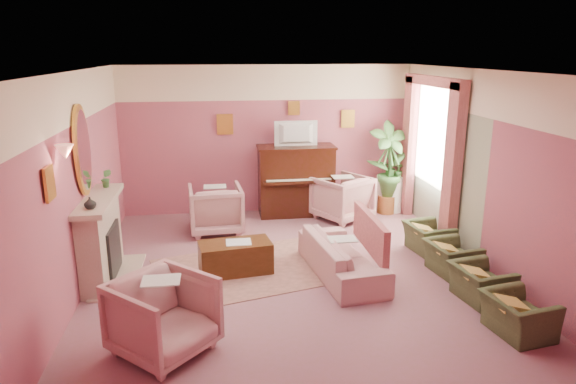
{
  "coord_description": "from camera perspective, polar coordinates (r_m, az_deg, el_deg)",
  "views": [
    {
      "loc": [
        -0.99,
        -6.65,
        3.05
      ],
      "look_at": [
        0.02,
        0.4,
        1.08
      ],
      "focal_mm": 32.0,
      "sensor_mm": 36.0,
      "label": 1
    }
  ],
  "objects": [
    {
      "name": "floor",
      "position": [
        7.38,
        0.28,
        -8.94
      ],
      "size": [
        5.5,
        6.0,
        0.01
      ],
      "primitive_type": "cube",
      "color": "#905C68",
      "rests_on": "ground"
    },
    {
      "name": "ceiling",
      "position": [
        6.73,
        0.31,
        13.34
      ],
      "size": [
        5.5,
        6.0,
        0.01
      ],
      "primitive_type": "cube",
      "color": "white",
      "rests_on": "wall_back"
    },
    {
      "name": "wall_back",
      "position": [
        9.84,
        -2.28,
        5.8
      ],
      "size": [
        5.5,
        0.02,
        2.8
      ],
      "primitive_type": "cube",
      "color": "#894965",
      "rests_on": "floor"
    },
    {
      "name": "wall_front",
      "position": [
        4.12,
        6.47,
        -8.23
      ],
      "size": [
        5.5,
        0.02,
        2.8
      ],
      "primitive_type": "cube",
      "color": "#894965",
      "rests_on": "floor"
    },
    {
      "name": "wall_left",
      "position": [
        7.07,
        -22.33,
        0.8
      ],
      "size": [
        0.02,
        6.0,
        2.8
      ],
      "primitive_type": "cube",
      "color": "#894965",
      "rests_on": "floor"
    },
    {
      "name": "wall_right",
      "position": [
        7.8,
        20.71,
        2.25
      ],
      "size": [
        0.02,
        6.0,
        2.8
      ],
      "primitive_type": "cube",
      "color": "#894965",
      "rests_on": "floor"
    },
    {
      "name": "picture_rail_band",
      "position": [
        9.71,
        -2.34,
        12.06
      ],
      "size": [
        5.5,
        0.01,
        0.65
      ],
      "primitive_type": "cube",
      "color": "#FFEAC5",
      "rests_on": "wall_back"
    },
    {
      "name": "stripe_panel",
      "position": [
        9.0,
        16.54,
        2.14
      ],
      "size": [
        0.01,
        3.0,
        2.15
      ],
      "primitive_type": "cube",
      "color": "#9CA485",
      "rests_on": "wall_right"
    },
    {
      "name": "fireplace_surround",
      "position": [
        7.46,
        -20.11,
        -5.09
      ],
      "size": [
        0.3,
        1.4,
        1.1
      ],
      "primitive_type": "cube",
      "color": "#B6A38C",
      "rests_on": "floor"
    },
    {
      "name": "fireplace_inset",
      "position": [
        7.5,
        -19.26,
        -6.15
      ],
      "size": [
        0.18,
        0.72,
        0.68
      ],
      "primitive_type": "cube",
      "color": "#242424",
      "rests_on": "floor"
    },
    {
      "name": "fire_ember",
      "position": [
        7.55,
        -18.84,
        -7.41
      ],
      "size": [
        0.06,
        0.54,
        0.1
      ],
      "primitive_type": "cube",
      "color": "#FF2907",
      "rests_on": "floor"
    },
    {
      "name": "mantel_shelf",
      "position": [
        7.29,
        -20.3,
        -0.88
      ],
      "size": [
        0.4,
        1.55,
        0.07
      ],
      "primitive_type": "cube",
      "color": "#B6A38C",
      "rests_on": "fireplace_surround"
    },
    {
      "name": "hearth",
      "position": [
        7.62,
        -18.25,
        -8.85
      ],
      "size": [
        0.55,
        1.5,
        0.02
      ],
      "primitive_type": "cube",
      "color": "#B6A38C",
      "rests_on": "floor"
    },
    {
      "name": "mirror_frame",
      "position": [
        7.17,
        -21.9,
        4.31
      ],
      "size": [
        0.04,
        0.72,
        1.2
      ],
      "primitive_type": "ellipsoid",
      "color": "gold",
      "rests_on": "wall_left"
    },
    {
      "name": "mirror_glass",
      "position": [
        7.16,
        -21.7,
        4.32
      ],
      "size": [
        0.01,
        0.6,
        1.06
      ],
      "primitive_type": "ellipsoid",
      "color": "white",
      "rests_on": "wall_left"
    },
    {
      "name": "sconce_shade",
      "position": [
        6.12,
        -23.55,
        4.1
      ],
      "size": [
        0.2,
        0.2,
        0.16
      ],
      "primitive_type": "cone",
      "color": "#E37E66",
      "rests_on": "wall_left"
    },
    {
      "name": "piano",
      "position": [
        9.75,
        0.89,
        1.21
      ],
      "size": [
        1.4,
        0.6,
        1.3
      ],
      "primitive_type": "cube",
      "color": "black",
      "rests_on": "floor"
    },
    {
      "name": "piano_keyshelf",
      "position": [
        9.39,
        1.22,
        1.1
      ],
      "size": [
        1.3,
        0.12,
        0.06
      ],
      "primitive_type": "cube",
      "color": "black",
      "rests_on": "piano"
    },
    {
      "name": "piano_keys",
      "position": [
        9.38,
        1.23,
        1.34
      ],
      "size": [
        1.2,
        0.08,
        0.02
      ],
      "primitive_type": "cube",
      "color": "white",
      "rests_on": "piano"
    },
    {
      "name": "piano_top",
      "position": [
        9.6,
        0.9,
        5.03
      ],
      "size": [
        1.45,
        0.65,
        0.04
      ],
      "primitive_type": "cube",
      "color": "black",
      "rests_on": "piano"
    },
    {
      "name": "television",
      "position": [
        9.51,
        0.96,
        6.7
      ],
      "size": [
        0.8,
        0.12,
        0.48
      ],
      "primitive_type": "imported",
      "color": "#242424",
      "rests_on": "piano"
    },
    {
      "name": "print_back_left",
      "position": [
        9.7,
        -7.02,
        7.48
      ],
      "size": [
        0.3,
        0.03,
        0.38
      ],
      "primitive_type": "cube",
      "color": "gold",
      "rests_on": "wall_back"
    },
    {
      "name": "print_back_right",
      "position": [
        10.02,
        6.66,
        8.08
      ],
      "size": [
        0.26,
        0.03,
        0.34
      ],
      "primitive_type": "cube",
      "color": "gold",
      "rests_on": "wall_back"
    },
    {
      "name": "print_back_mid",
      "position": [
        9.78,
        0.66,
        9.3
      ],
      "size": [
        0.22,
        0.03,
        0.26
      ],
      "primitive_type": "cube",
      "color": "gold",
      "rests_on": "wall_back"
    },
    {
      "name": "print_left_wall",
      "position": [
        5.87,
        -24.98,
        0.89
      ],
      "size": [
        0.03,
        0.28,
        0.36
      ],
      "primitive_type": "cube",
      "color": "gold",
      "rests_on": "wall_left"
    },
    {
      "name": "window_blind",
      "position": [
        9.09,
        15.99,
        6.33
      ],
      "size": [
        0.03,
        1.4,
        1.8
      ],
      "primitive_type": "cube",
      "color": "beige",
      "rests_on": "wall_right"
    },
    {
      "name": "curtain_left",
      "position": [
        8.31,
        17.82,
        2.56
      ],
      "size": [
        0.16,
        0.34,
        2.6
      ],
      "primitive_type": "cube",
      "color": "#A85457",
      "rests_on": "floor"
    },
    {
      "name": "curtain_right",
      "position": [
        9.96,
        13.28,
        4.94
      ],
      "size": [
        0.16,
        0.34,
        2.6
      ],
      "primitive_type": "cube",
      "color": "#A85457",
      "rests_on": "floor"
    },
    {
      "name": "pelmet",
      "position": [
        8.97,
        15.93,
        11.76
      ],
      "size": [
        0.16,
        2.2,
        0.16
      ],
      "primitive_type": "cube",
      "color": "#A85457",
      "rests_on": "wall_right"
    },
    {
      "name": "mantel_plant",
      "position": [
        7.76,
        -19.53,
        1.46
      ],
      "size": [
        0.16,
        0.16,
        0.28
      ],
      "primitive_type": "imported",
      "color": "#427D3A",
      "rests_on": "mantel_shelf"
    },
    {
      "name": "mantel_vase",
      "position": [
        6.79,
        -21.14,
        -1.16
      ],
      "size": [
        0.16,
        0.16,
        0.16
      ],
      "primitive_type": "imported",
      "color": "#FFEAC5",
      "rests_on": "mantel_shelf"
    },
    {
      "name": "area_rug",
      "position": [
        7.48,
        -4.53,
        -8.61
      ],
      "size": [
        2.88,
        2.38,
        0.01
      ],
      "primitive_type": "cube",
      "rotation": [
        0.0,
        0.0,
        0.26
      ],
      "color": "#956358",
      "rests_on": "floor"
    },
    {
      "name": "coffee_table",
      "position": [
        7.34,
        -5.86,
        -7.25
      ],
      "size": [
        1.06,
        0.64,
        0.45
      ],
      "primitive_type": "cube",
      "rotation": [
        0.0,
        0.0,
        0.14
      ],
      "color": "#43250E",
      "rests_on": "floor"
    },
    {
      "name": "table_paper",
      "position": [
        7.26,
        -5.51,
        -5.56
      ],
      "size": [
        0.35,
        0.28,
        0.01
      ],
      "primitive_type": "cube",
      "color": "silver",
      "rests_on": "coffee_table"
    },
    {
      "name": "sofa",
      "position": [
        7.22,
        6.01,
        -6.37
      ],
      "size": [
        0.62,
        1.85,
        0.75
      ],
      "primitive_type": "imported",
      "color": "tan",
      "rests_on": "floor"
    },
    {
      "name": "sofa_throw",
      "position": [
        7.24,
        9.14,
        -4.5
      ],
      "size": [
        0.09,
        1.4,
        0.51
      ],
      "primitive_type": "cube",
      "color": "#A85457",
      "rests_on": "sofa"
    },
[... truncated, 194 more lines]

